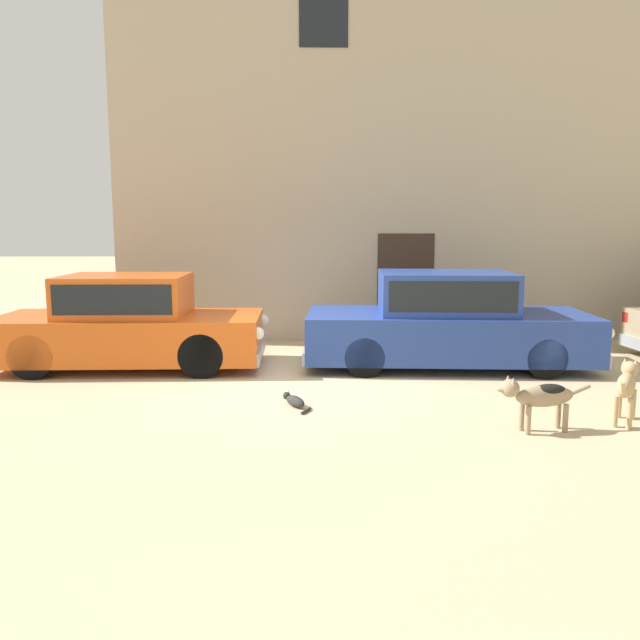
{
  "coord_description": "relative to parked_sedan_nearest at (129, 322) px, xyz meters",
  "views": [
    {
      "loc": [
        0.17,
        -8.65,
        2.22
      ],
      "look_at": [
        0.4,
        0.2,
        0.9
      ],
      "focal_mm": 35.03,
      "sensor_mm": 36.0,
      "label": 1
    }
  ],
  "objects": [
    {
      "name": "parked_sedan_nearest",
      "position": [
        0.0,
        0.0,
        0.0
      ],
      "size": [
        4.28,
        1.76,
        1.48
      ],
      "rotation": [
        0.0,
        0.0,
        0.01
      ],
      "color": "#D15619",
      "rests_on": "ground_plane"
    },
    {
      "name": "ground_plane",
      "position": [
        2.62,
        -1.22,
        -0.72
      ],
      "size": [
        80.0,
        80.0,
        0.0
      ],
      "primitive_type": "plane",
      "color": "tan"
    },
    {
      "name": "stray_cat",
      "position": [
        2.66,
        -2.3,
        -0.65
      ],
      "size": [
        0.36,
        0.61,
        0.15
      ],
      "rotation": [
        0.0,
        0.0,
        2.11
      ],
      "color": "#2D2B28",
      "rests_on": "ground_plane"
    },
    {
      "name": "apartment_block",
      "position": [
        7.16,
        5.31,
        3.75
      ],
      "size": [
        15.99,
        6.21,
        8.95
      ],
      "color": "tan",
      "rests_on": "ground_plane"
    },
    {
      "name": "stray_dog_spotted",
      "position": [
        5.34,
        -3.35,
        -0.31
      ],
      "size": [
        1.11,
        0.31,
        0.64
      ],
      "rotation": [
        0.0,
        0.0,
        3.3
      ],
      "color": "#997F60",
      "rests_on": "ground_plane"
    },
    {
      "name": "stray_dog_tan",
      "position": [
        6.47,
        -3.02,
        -0.28
      ],
      "size": [
        0.61,
        0.91,
        0.68
      ],
      "rotation": [
        0.0,
        0.0,
        1.01
      ],
      "color": "tan",
      "rests_on": "ground_plane"
    },
    {
      "name": "parked_sedan_second",
      "position": [
        5.06,
        -0.04,
        0.02
      ],
      "size": [
        4.7,
        2.12,
        1.52
      ],
      "rotation": [
        0.0,
        0.0,
        -0.07
      ],
      "color": "navy",
      "rests_on": "ground_plane"
    }
  ]
}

